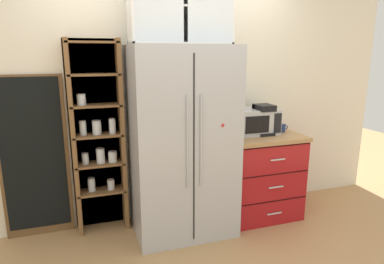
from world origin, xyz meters
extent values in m
plane|color=tan|center=(0.00, 0.00, 0.00)|extent=(10.76, 10.76, 0.00)
cube|color=silver|center=(0.00, 0.40, 1.27)|extent=(5.06, 0.10, 2.55)
cube|color=#B7BABF|center=(0.00, 0.00, 0.89)|extent=(0.94, 0.69, 1.78)
cube|color=black|center=(0.00, -0.35, 0.89)|extent=(0.01, 0.01, 1.64)
cylinder|color=#B7BABF|center=(-0.06, -0.36, 0.98)|extent=(0.02, 0.02, 0.80)
cylinder|color=#B7BABF|center=(0.06, -0.36, 0.98)|extent=(0.02, 0.02, 0.80)
cube|color=red|center=(0.26, -0.35, 1.10)|extent=(0.02, 0.01, 0.02)
cube|color=brown|center=(-0.75, 0.37, 0.92)|extent=(0.52, 0.04, 1.84)
cube|color=brown|center=(-0.97, 0.25, 0.92)|extent=(0.04, 0.20, 1.84)
cube|color=brown|center=(-0.53, 0.25, 0.92)|extent=(0.04, 0.20, 1.84)
cube|color=brown|center=(-0.75, 0.25, 0.39)|extent=(0.46, 0.20, 0.02)
cylinder|color=silver|center=(-0.84, 0.26, 0.46)|extent=(0.07, 0.07, 0.12)
cylinder|color=#382316|center=(-0.84, 0.26, 0.44)|extent=(0.06, 0.06, 0.08)
cylinder|color=#B2B2B7|center=(-0.84, 0.26, 0.53)|extent=(0.07, 0.07, 0.01)
cylinder|color=silver|center=(-0.66, 0.24, 0.45)|extent=(0.07, 0.07, 0.09)
cylinder|color=brown|center=(-0.66, 0.24, 0.43)|extent=(0.06, 0.06, 0.06)
cylinder|color=#B2B2B7|center=(-0.66, 0.24, 0.50)|extent=(0.07, 0.07, 0.01)
cube|color=brown|center=(-0.75, 0.25, 0.67)|extent=(0.46, 0.20, 0.02)
cylinder|color=silver|center=(-0.88, 0.27, 0.73)|extent=(0.06, 0.06, 0.09)
cylinder|color=#2D2D2D|center=(-0.88, 0.27, 0.72)|extent=(0.05, 0.05, 0.06)
cylinder|color=#B2B2B7|center=(-0.88, 0.27, 0.78)|extent=(0.06, 0.06, 0.01)
cylinder|color=silver|center=(-0.74, 0.24, 0.75)|extent=(0.08, 0.08, 0.13)
cylinder|color=#B77A38|center=(-0.74, 0.24, 0.73)|extent=(0.07, 0.07, 0.09)
cylinder|color=#B2B2B7|center=(-0.74, 0.24, 0.82)|extent=(0.08, 0.08, 0.01)
cylinder|color=silver|center=(-0.63, 0.24, 0.73)|extent=(0.08, 0.08, 0.10)
cylinder|color=#CCB78C|center=(-0.63, 0.24, 0.72)|extent=(0.07, 0.07, 0.07)
cylinder|color=#B2B2B7|center=(-0.63, 0.24, 0.79)|extent=(0.08, 0.08, 0.01)
cube|color=brown|center=(-0.75, 0.25, 0.96)|extent=(0.46, 0.20, 0.02)
cylinder|color=silver|center=(-0.88, 0.26, 1.03)|extent=(0.06, 0.06, 0.13)
cylinder|color=beige|center=(-0.88, 0.26, 1.01)|extent=(0.05, 0.05, 0.09)
cylinder|color=#B2B2B7|center=(-0.88, 0.26, 1.10)|extent=(0.06, 0.06, 0.01)
cylinder|color=silver|center=(-0.76, 0.25, 1.03)|extent=(0.08, 0.08, 0.12)
cylinder|color=#E0C67F|center=(-0.76, 0.25, 1.01)|extent=(0.07, 0.07, 0.08)
cylinder|color=#B2B2B7|center=(-0.76, 0.25, 1.09)|extent=(0.08, 0.08, 0.01)
cylinder|color=silver|center=(-0.62, 0.23, 1.03)|extent=(0.06, 0.06, 0.13)
cylinder|color=white|center=(-0.62, 0.23, 1.01)|extent=(0.05, 0.05, 0.09)
cylinder|color=#B2B2B7|center=(-0.62, 0.23, 1.11)|extent=(0.06, 0.06, 0.01)
cube|color=brown|center=(-0.75, 0.25, 1.24)|extent=(0.46, 0.20, 0.02)
cylinder|color=silver|center=(-0.87, 0.24, 1.29)|extent=(0.08, 0.08, 0.09)
cylinder|color=white|center=(-0.87, 0.24, 1.28)|extent=(0.07, 0.07, 0.06)
cylinder|color=#B2B2B7|center=(-0.87, 0.24, 1.34)|extent=(0.07, 0.07, 0.01)
cube|color=brown|center=(-0.75, 0.25, 1.52)|extent=(0.46, 0.20, 0.02)
cube|color=brown|center=(-0.75, 0.25, 1.80)|extent=(0.46, 0.20, 0.02)
cube|color=#A8161C|center=(0.88, 0.05, 0.43)|extent=(0.75, 0.61, 0.85)
cube|color=tan|center=(0.88, 0.05, 0.87)|extent=(0.78, 0.64, 0.04)
cube|color=black|center=(0.88, -0.26, 0.27)|extent=(0.73, 0.00, 0.01)
cube|color=silver|center=(0.88, -0.27, 0.14)|extent=(0.16, 0.01, 0.01)
cube|color=black|center=(0.88, -0.26, 0.56)|extent=(0.73, 0.00, 0.01)
cube|color=silver|center=(0.88, -0.27, 0.43)|extent=(0.16, 0.01, 0.01)
cube|color=black|center=(0.88, -0.26, 0.84)|extent=(0.73, 0.00, 0.01)
cube|color=silver|center=(0.88, -0.27, 0.71)|extent=(0.16, 0.01, 0.01)
cube|color=#B7BABF|center=(0.82, 0.10, 1.02)|extent=(0.44, 0.32, 0.26)
cube|color=black|center=(0.76, -0.07, 1.02)|extent=(0.26, 0.01, 0.17)
cube|color=black|center=(0.99, -0.07, 1.02)|extent=(0.08, 0.01, 0.20)
cube|color=black|center=(0.88, 0.03, 0.91)|extent=(0.17, 0.20, 0.03)
cube|color=black|center=(0.88, 0.10, 1.04)|extent=(0.17, 0.06, 0.30)
cube|color=black|center=(0.88, 0.03, 1.17)|extent=(0.17, 0.20, 0.06)
cylinder|color=black|center=(0.88, 0.02, 0.98)|extent=(0.11, 0.11, 0.12)
cylinder|color=navy|center=(1.13, 0.07, 0.93)|extent=(0.08, 0.08, 0.08)
torus|color=navy|center=(1.18, 0.07, 0.94)|extent=(0.05, 0.01, 0.05)
cylinder|color=#2D2D33|center=(0.88, 0.01, 0.93)|extent=(0.07, 0.07, 0.08)
torus|color=#2D2D33|center=(0.93, 0.01, 0.94)|extent=(0.05, 0.01, 0.05)
cylinder|color=silver|center=(0.88, -0.01, 0.99)|extent=(0.07, 0.07, 0.21)
cone|color=silver|center=(0.88, -0.01, 1.10)|extent=(0.07, 0.07, 0.04)
cylinder|color=silver|center=(0.88, -0.01, 1.13)|extent=(0.03, 0.03, 0.07)
cylinder|color=black|center=(0.88, -0.01, 1.17)|extent=(0.03, 0.03, 0.01)
cube|color=silver|center=(0.00, 0.17, 2.09)|extent=(0.90, 0.02, 0.63)
cube|color=silver|center=(0.00, 0.02, 1.79)|extent=(0.90, 0.32, 0.02)
cube|color=silver|center=(-0.44, 0.02, 2.09)|extent=(0.02, 0.32, 0.63)
cube|color=silver|center=(0.44, 0.02, 2.09)|extent=(0.02, 0.32, 0.63)
cube|color=silver|center=(0.00, 0.02, 2.09)|extent=(0.87, 0.30, 0.02)
cube|color=silver|center=(-0.22, -0.13, 2.09)|extent=(0.41, 0.01, 0.59)
cube|color=silver|center=(0.22, -0.13, 2.09)|extent=(0.41, 0.01, 0.59)
cylinder|color=silver|center=(-0.31, 0.02, 1.80)|extent=(0.05, 0.05, 0.00)
cylinder|color=silver|center=(-0.31, 0.02, 1.83)|extent=(0.01, 0.01, 0.07)
cone|color=silver|center=(-0.31, 0.02, 1.89)|extent=(0.06, 0.06, 0.05)
cylinder|color=silver|center=(0.00, 0.02, 1.80)|extent=(0.05, 0.05, 0.00)
cylinder|color=silver|center=(0.00, 0.02, 1.83)|extent=(0.01, 0.01, 0.07)
cone|color=silver|center=(0.00, 0.02, 1.89)|extent=(0.06, 0.06, 0.05)
cylinder|color=silver|center=(0.31, 0.02, 1.80)|extent=(0.05, 0.05, 0.00)
cylinder|color=silver|center=(0.31, 0.02, 1.83)|extent=(0.01, 0.01, 0.07)
cone|color=silver|center=(0.31, 0.02, 1.89)|extent=(0.06, 0.06, 0.05)
cylinder|color=white|center=(-0.27, 0.02, 2.13)|extent=(0.06, 0.06, 0.07)
cylinder|color=white|center=(-0.09, 0.02, 2.13)|extent=(0.06, 0.06, 0.07)
cylinder|color=white|center=(0.09, 0.02, 2.13)|extent=(0.06, 0.06, 0.07)
cylinder|color=white|center=(0.27, 0.02, 2.13)|extent=(0.06, 0.06, 0.07)
cube|color=brown|center=(-1.33, 0.33, 0.76)|extent=(0.60, 0.04, 1.53)
cube|color=black|center=(-1.33, 0.31, 0.79)|extent=(0.54, 0.01, 1.43)
camera|label=1|loc=(-0.87, -2.90, 1.70)|focal=31.02mm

